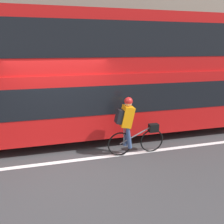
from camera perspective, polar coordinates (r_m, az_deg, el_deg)
ground_plane at (r=5.79m, az=-12.32°, el=-12.81°), size 80.00×80.00×0.00m
road_center_line at (r=5.83m, az=-12.34°, el=-12.54°), size 50.00×0.14×0.01m
sidewalk_curb at (r=11.25m, az=-13.67°, el=2.06°), size 60.00×2.30×0.15m
building_facade at (r=12.24m, az=-14.97°, el=19.55°), size 60.00×0.30×7.10m
bus at (r=6.89m, az=-9.26°, el=10.25°), size 11.64×2.51×3.73m
cyclist_on_bike at (r=5.74m, az=4.90°, el=-3.25°), size 1.58×0.32×1.60m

